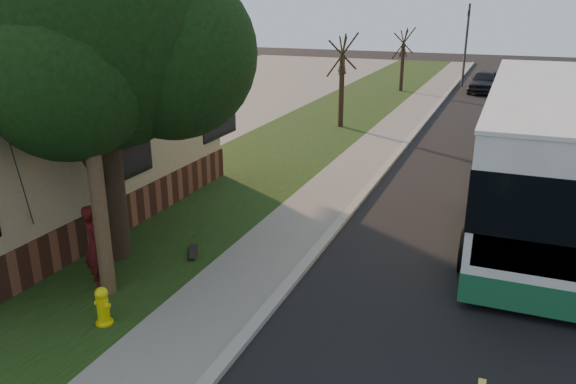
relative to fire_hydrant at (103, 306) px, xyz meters
The scene contains 17 objects.
ground 2.64m from the fire_hydrant, ahead, with size 120.00×120.00×0.00m, color black.
road 11.99m from the fire_hydrant, 56.58° to the left, with size 8.00×80.00×0.01m, color black.
curb 10.34m from the fire_hydrant, 75.43° to the left, with size 0.25×80.00×0.12m, color gray.
sidewalk 10.13m from the fire_hydrant, 80.91° to the left, with size 2.00×80.00×0.08m, color slate.
grass_verge 10.19m from the fire_hydrant, 100.76° to the left, with size 5.00×80.00×0.07m, color black.
building_lot 15.55m from the fire_hydrant, 139.96° to the left, with size 15.00×80.00×0.04m, color slate.
fire_hydrant is the anchor object (origin of this frame).
utility_pole 4.37m from the fire_hydrant, 125.38° to the left, with size 2.86×3.21×9.07m.
leafy_tree 5.65m from the fire_hydrant, 120.67° to the left, with size 6.30×6.00×7.80m.
bare_tree_near 18.10m from the fire_hydrant, 92.86° to the left, with size 1.38×1.21×4.31m.
bare_tree_far 30.04m from the fire_hydrant, 90.76° to the left, with size 1.38×1.21×4.03m.
traffic_signal 34.25m from the fire_hydrant, 84.79° to the left, with size 0.18×0.22×5.50m.
transit_bus 12.19m from the fire_hydrant, 52.59° to the left, with size 3.05×13.24×3.58m.
skateboarder 1.71m from the fire_hydrant, 132.69° to the left, with size 0.64×0.42×1.77m, color #480E10.
skateboard_main 3.23m from the fire_hydrant, 90.55° to the left, with size 0.57×0.79×0.07m.
dumpster 9.64m from the fire_hydrant, 132.96° to the left, with size 1.83×1.61×1.37m.
distant_car 32.16m from the fire_hydrant, 81.69° to the left, with size 1.68×4.17×1.42m, color black.
Camera 1 is at (3.90, -7.11, 5.73)m, focal length 35.00 mm.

